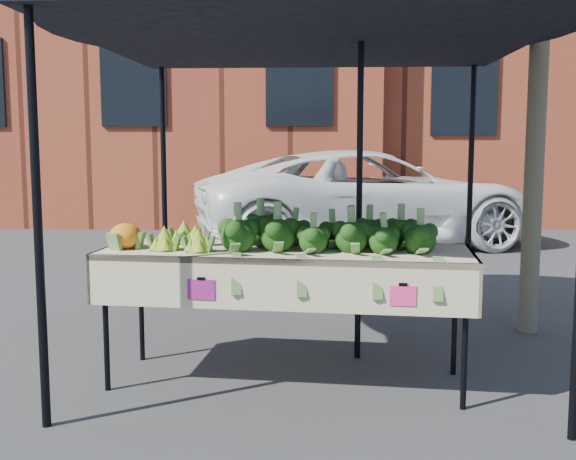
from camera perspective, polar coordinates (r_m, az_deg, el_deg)
The scene contains 9 objects.
ground at distance 4.80m, azimuth 2.78°, elevation -12.13°, with size 90.00×90.00×0.00m, color #343437.
table at distance 4.60m, azimuth -0.15°, elevation -7.12°, with size 2.46×1.00×0.90m.
canopy at distance 5.10m, azimuth 1.94°, elevation 4.73°, with size 3.16×3.16×2.74m, color black, non-canonical shape.
broccoli_heap at distance 4.51m, azimuth 3.36°, elevation 0.16°, with size 1.38×0.58×0.27m, color black.
romanesco_cluster at distance 4.62m, azimuth -8.39°, elevation -0.13°, with size 0.44×0.58×0.21m, color #9FAF24.
cauliflower_pair at distance 4.63m, azimuth -13.27°, elevation -0.36°, with size 0.21×0.21×0.19m, color orange.
vehicle at distance 10.87m, azimuth 6.84°, elevation 12.86°, with size 2.47×1.49×5.36m, color white.
street_tree at distance 6.11m, azimuth 20.01°, elevation 13.14°, with size 2.30×2.30×4.54m, color #1E4C14, non-canonical shape.
building_left at distance 17.53m, azimuth -13.95°, elevation 16.48°, with size 12.00×8.00×9.00m, color maroon.
Camera 1 is at (0.04, -4.53, 1.58)m, focal length 43.08 mm.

